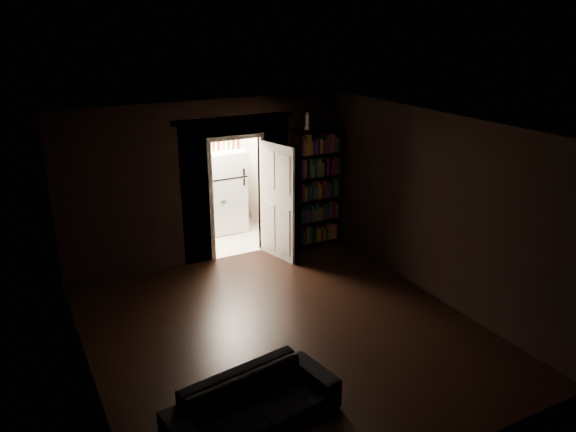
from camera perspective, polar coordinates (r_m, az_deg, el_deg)
name	(u,v)px	position (r m, az deg, el deg)	size (l,w,h in m)	color
ground	(285,332)	(7.80, -0.28, -11.70)	(5.50, 5.50, 0.00)	black
room_walls	(249,194)	(7.99, -3.95, 2.29)	(5.02, 5.61, 2.84)	black
kitchen_alcove	(214,175)	(10.79, -7.55, 4.16)	(2.20, 1.80, 2.60)	beige
sofa	(253,397)	(6.09, -3.57, -17.86)	(1.83, 0.79, 0.70)	black
bookshelf	(317,187)	(10.30, 2.96, 2.92)	(0.90, 0.32, 2.20)	black
refrigerator	(224,190)	(11.13, -6.54, 2.61)	(0.74, 0.68, 1.65)	white
door	(277,202)	(9.70, -1.08, 1.41)	(0.85, 0.05, 2.05)	white
figurine	(307,121)	(9.85, 1.96, 9.63)	(0.10, 0.10, 0.30)	silver
bottles	(226,143)	(10.78, -6.32, 7.34)	(0.67, 0.08, 0.27)	black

